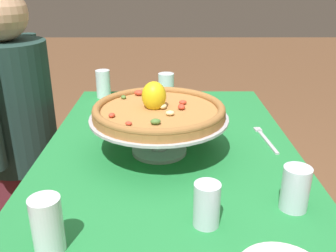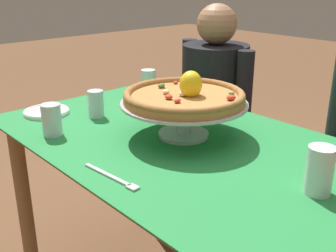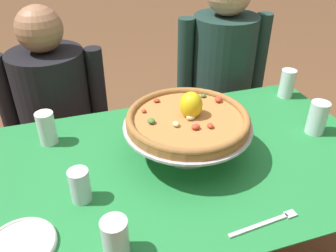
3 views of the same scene
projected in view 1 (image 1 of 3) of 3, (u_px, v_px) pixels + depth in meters
dining_table at (170, 182)px, 1.23m from camera, size 1.32×0.82×0.74m
pizza_stand at (159, 126)px, 1.15m from camera, size 0.43×0.43×0.12m
pizza at (159, 110)px, 1.13m from camera, size 0.40×0.40×0.11m
water_glass_back_left at (48, 227)px, 0.75m from camera, size 0.06×0.06×0.12m
water_glass_front_left at (295, 191)px, 0.89m from camera, size 0.07×0.07×0.11m
water_glass_side_right at (166, 89)px, 1.64m from camera, size 0.07×0.07×0.13m
water_glass_side_left at (207, 207)px, 0.83m from camera, size 0.06×0.06×0.10m
water_glass_back_right at (103, 86)px, 1.69m from camera, size 0.06×0.06×0.13m
dinner_fork at (265, 138)px, 1.28m from camera, size 0.22×0.04×0.01m
diner_right at (20, 139)px, 1.64m from camera, size 0.48×0.35×1.23m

